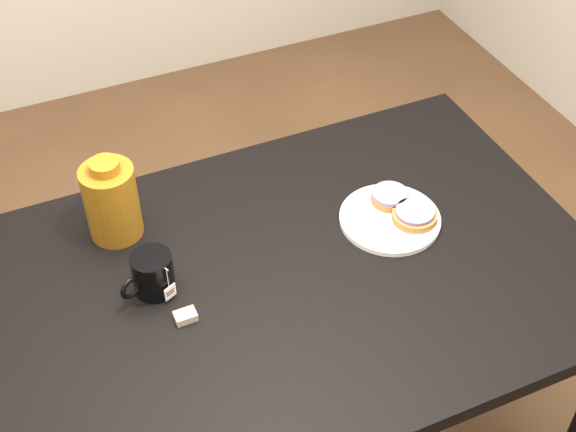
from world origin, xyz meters
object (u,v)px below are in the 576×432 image
Objects in this scene: mug at (152,274)px; table at (281,301)px; bagel_back at (390,197)px; bagel_front at (415,215)px; teabag_pouch at (186,316)px; bagel_package at (111,201)px; plate at (390,218)px.

table is at bearing -40.73° from mug.
table is at bearing -161.96° from bagel_back.
mug is (-0.61, 0.04, 0.02)m from bagel_front.
bagel_package is (-0.06, 0.31, 0.09)m from teabag_pouch.
teabag_pouch is (0.03, -0.10, -0.04)m from mug.
bagel_back is (0.03, 0.05, 0.02)m from plate.
mug is (-0.26, 0.07, 0.13)m from table.
plate is 5.22× the size of teabag_pouch.
bagel_back reaches higher than plate.
teabag_pouch is (-0.55, -0.14, -0.02)m from bagel_back.
bagel_front is at bearing 4.83° from table.
teabag_pouch is at bearing -166.16° from bagel_back.
bagel_front reaches higher than teabag_pouch.
bagel_front is 0.61m from mug.
bagel_front is (0.35, 0.03, 0.11)m from table.
bagel_front reaches higher than plate.
bagel_back is at bearing -21.67° from mug.
bagel_front is at bearing 5.88° from teabag_pouch.
bagel_back is at bearing 62.46° from plate.
table is at bearing -175.17° from bagel_front.
plate is 1.78× the size of bagel_front.
bagel_package is at bearing 158.47° from bagel_front.
bagel_back is at bearing 105.77° from bagel_front.
plate is 1.69× the size of mug.
bagel_back is at bearing -15.80° from bagel_package.
teabag_pouch is at bearing -174.12° from bagel_front.
bagel_package reaches higher than table.
bagel_package is at bearing 101.05° from teabag_pouch.
table is 0.25m from teabag_pouch.
bagel_package is at bearing 72.37° from mug.
bagel_package is (-0.59, 0.22, 0.09)m from plate.
mug reaches higher than teabag_pouch.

